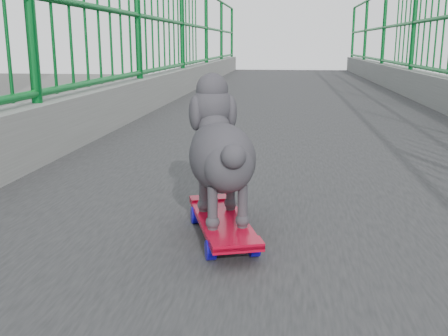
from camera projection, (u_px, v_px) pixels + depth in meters
skateboard at (222, 223)px, 1.67m from camera, size 0.29×0.52×0.07m
poodle at (221, 150)px, 1.64m from camera, size 0.29×0.47×0.41m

